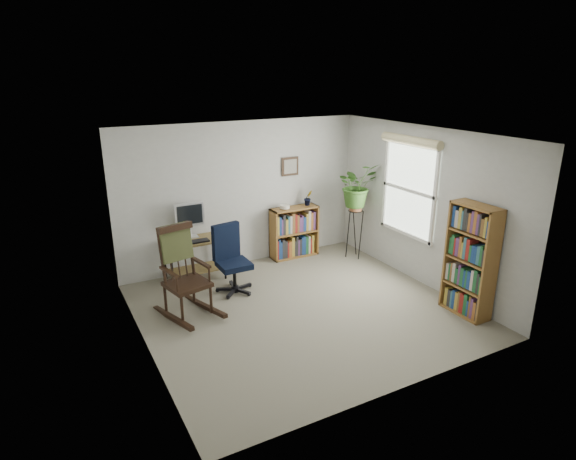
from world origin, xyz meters
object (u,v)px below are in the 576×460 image
low_bookshelf (294,232)px  tall_bookshelf (470,261)px  desk (195,260)px  office_chair (234,259)px  rocking_chair (186,272)px

low_bookshelf → tall_bookshelf: size_ratio=0.59×
desk → low_bookshelf: 1.86m
office_chair → rocking_chair: size_ratio=0.82×
desk → rocking_chair: rocking_chair is taller
office_chair → desk: bearing=107.1°
desk → rocking_chair: bearing=-112.3°
desk → tall_bookshelf: bearing=-44.4°
tall_bookshelf → low_bookshelf: bearing=109.2°
desk → office_chair: size_ratio=0.88×
tall_bookshelf → office_chair: bearing=140.1°
office_chair → rocking_chair: rocking_chair is taller
desk → tall_bookshelf: 4.06m
office_chair → low_bookshelf: (1.48, 0.85, -0.07)m
rocking_chair → low_bookshelf: size_ratio=1.40×
office_chair → rocking_chair: bearing=-165.3°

